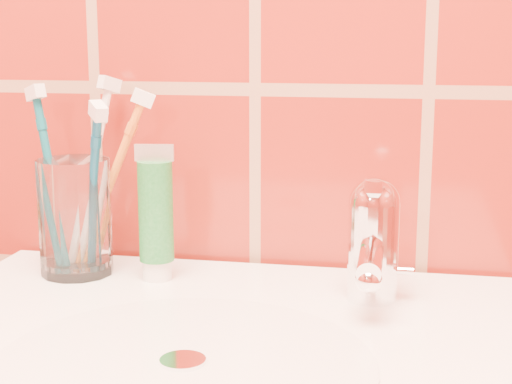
# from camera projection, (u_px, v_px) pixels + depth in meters

# --- Properties ---
(glass_tumbler) EXTENTS (0.08, 0.08, 0.12)m
(glass_tumbler) POSITION_uv_depth(u_px,v_px,m) (75.00, 217.00, 0.82)
(glass_tumbler) COLOR white
(glass_tumbler) RESTS_ON pedestal_sink
(toothpaste_tube) EXTENTS (0.04, 0.04, 0.14)m
(toothpaste_tube) POSITION_uv_depth(u_px,v_px,m) (156.00, 217.00, 0.80)
(toothpaste_tube) COLOR white
(toothpaste_tube) RESTS_ON pedestal_sink
(faucet) EXTENTS (0.05, 0.11, 0.12)m
(faucet) POSITION_uv_depth(u_px,v_px,m) (373.00, 236.00, 0.74)
(faucet) COLOR white
(faucet) RESTS_ON pedestal_sink
(toothbrush_0) EXTENTS (0.12, 0.14, 0.22)m
(toothbrush_0) POSITION_uv_depth(u_px,v_px,m) (91.00, 175.00, 0.84)
(toothbrush_0) COLOR white
(toothbrush_0) RESTS_ON glass_tumbler
(toothbrush_1) EXTENTS (0.14, 0.12, 0.20)m
(toothbrush_1) POSITION_uv_depth(u_px,v_px,m) (110.00, 183.00, 0.83)
(toothbrush_1) COLOR orange
(toothbrush_1) RESTS_ON glass_tumbler
(toothbrush_2) EXTENTS (0.13, 0.13, 0.20)m
(toothbrush_2) POSITION_uv_depth(u_px,v_px,m) (92.00, 193.00, 0.80)
(toothbrush_2) COLOR navy
(toothbrush_2) RESTS_ON glass_tumbler
(toothbrush_3) EXTENTS (0.13, 0.12, 0.21)m
(toothbrush_3) POSITION_uv_depth(u_px,v_px,m) (52.00, 181.00, 0.83)
(toothbrush_3) COLOR #0C5969
(toothbrush_3) RESTS_ON glass_tumbler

